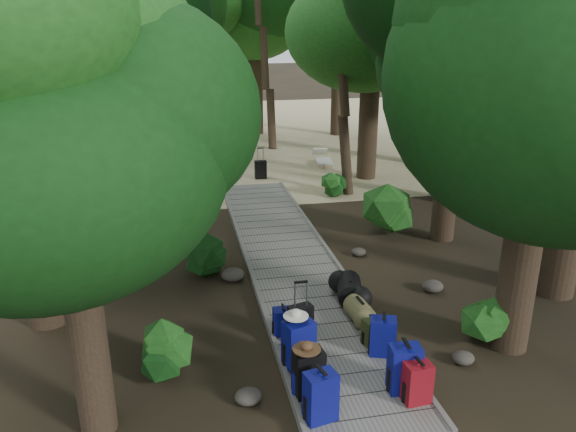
{
  "coord_description": "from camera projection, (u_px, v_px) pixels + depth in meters",
  "views": [
    {
      "loc": [
        -2.38,
        -10.39,
        5.21
      ],
      "look_at": [
        0.03,
        1.3,
        1.0
      ],
      "focal_mm": 35.0,
      "sensor_mm": 36.0,
      "label": 1
    }
  ],
  "objects": [
    {
      "name": "ground",
      "position": [
        299.0,
        281.0,
        11.78
      ],
      "size": [
        120.0,
        120.0,
        0.0
      ],
      "primitive_type": "plane",
      "color": "black",
      "rests_on": "ground"
    },
    {
      "name": "sand_beach",
      "position": [
        225.0,
        135.0,
        26.56
      ],
      "size": [
        40.0,
        22.0,
        0.02
      ],
      "primitive_type": "cube",
      "color": "#C6B986",
      "rests_on": "ground"
    },
    {
      "name": "boardwalk",
      "position": [
        289.0,
        259.0,
        12.69
      ],
      "size": [
        2.0,
        12.0,
        0.12
      ],
      "primitive_type": "cube",
      "color": "slate",
      "rests_on": "ground"
    },
    {
      "name": "backpack_left_a",
      "position": [
        321.0,
        394.0,
        7.43
      ],
      "size": [
        0.47,
        0.37,
        0.78
      ],
      "primitive_type": null,
      "rotation": [
        0.0,
        0.0,
        0.22
      ],
      "color": "navy",
      "rests_on": "boardwalk"
    },
    {
      "name": "backpack_left_b",
      "position": [
        309.0,
        370.0,
        7.93
      ],
      "size": [
        0.46,
        0.35,
        0.78
      ],
      "primitive_type": null,
      "rotation": [
        0.0,
        0.0,
        0.13
      ],
      "color": "black",
      "rests_on": "boardwalk"
    },
    {
      "name": "backpack_left_c",
      "position": [
        299.0,
        341.0,
        8.6
      ],
      "size": [
        0.53,
        0.44,
        0.84
      ],
      "primitive_type": null,
      "rotation": [
        0.0,
        0.0,
        0.31
      ],
      "color": "navy",
      "rests_on": "boardwalk"
    },
    {
      "name": "backpack_left_d",
      "position": [
        283.0,
        320.0,
        9.51
      ],
      "size": [
        0.35,
        0.25,
        0.52
      ],
      "primitive_type": null,
      "rotation": [
        0.0,
        0.0,
        -0.02
      ],
      "color": "navy",
      "rests_on": "boardwalk"
    },
    {
      "name": "backpack_right_a",
      "position": [
        417.0,
        381.0,
        7.8
      ],
      "size": [
        0.39,
        0.3,
        0.67
      ],
      "primitive_type": null,
      "rotation": [
        0.0,
        0.0,
        0.09
      ],
      "color": "maroon",
      "rests_on": "boardwalk"
    },
    {
      "name": "backpack_right_b",
      "position": [
        405.0,
        366.0,
        8.01
      ],
      "size": [
        0.47,
        0.35,
        0.8
      ],
      "primitive_type": null,
      "rotation": [
        0.0,
        0.0,
        -0.08
      ],
      "color": "navy",
      "rests_on": "boardwalk"
    },
    {
      "name": "backpack_right_c",
      "position": [
        383.0,
        335.0,
        8.91
      ],
      "size": [
        0.48,
        0.41,
        0.69
      ],
      "primitive_type": null,
      "rotation": [
        0.0,
        0.0,
        -0.34
      ],
      "color": "navy",
      "rests_on": "boardwalk"
    },
    {
      "name": "backpack_right_d",
      "position": [
        373.0,
        330.0,
        9.23
      ],
      "size": [
        0.37,
        0.31,
        0.49
      ],
      "primitive_type": null,
      "rotation": [
        0.0,
        0.0,
        0.29
      ],
      "color": "#303A18",
      "rests_on": "boardwalk"
    },
    {
      "name": "duffel_right_khaki",
      "position": [
        360.0,
        311.0,
        9.93
      ],
      "size": [
        0.44,
        0.62,
        0.39
      ],
      "primitive_type": null,
      "rotation": [
        0.0,
        0.0,
        0.08
      ],
      "color": "brown",
      "rests_on": "boardwalk"
    },
    {
      "name": "duffel_right_black",
      "position": [
        350.0,
        289.0,
        10.64
      ],
      "size": [
        0.64,
        0.84,
        0.47
      ],
      "primitive_type": null,
      "rotation": [
        0.0,
        0.0,
        -0.24
      ],
      "color": "black",
      "rests_on": "boardwalk"
    },
    {
      "name": "suitcase_on_boardwalk",
      "position": [
        301.0,
        323.0,
        9.34
      ],
      "size": [
        0.44,
        0.32,
        0.62
      ],
      "primitive_type": null,
      "rotation": [
        0.0,
        0.0,
        0.27
      ],
      "color": "black",
      "rests_on": "boardwalk"
    },
    {
      "name": "lone_suitcase_on_sand",
      "position": [
        261.0,
        170.0,
        19.16
      ],
      "size": [
        0.4,
        0.23,
        0.62
      ],
      "primitive_type": null,
      "rotation": [
        0.0,
        0.0,
        0.01
      ],
      "color": "black",
      "rests_on": "sand_beach"
    },
    {
      "name": "hat_brown",
      "position": [
        307.0,
        346.0,
        7.72
      ],
      "size": [
        0.4,
        0.4,
        0.12
      ],
      "primitive_type": null,
      "color": "#51351E",
      "rests_on": "backpack_left_b"
    },
    {
      "name": "hat_white",
      "position": [
        296.0,
        312.0,
        8.46
      ],
      "size": [
        0.39,
        0.39,
        0.13
      ],
      "primitive_type": null,
      "color": "silver",
      "rests_on": "backpack_left_c"
    },
    {
      "name": "kayak",
      "position": [
        156.0,
        164.0,
        20.49
      ],
      "size": [
        1.34,
        3.52,
        0.34
      ],
      "primitive_type": "ellipsoid",
      "rotation": [
        0.0,
        0.0,
        0.17
      ],
      "color": "#C13810",
      "rests_on": "sand_beach"
    },
    {
      "name": "sun_lounger",
      "position": [
        324.0,
        158.0,
        20.91
      ],
      "size": [
        0.81,
        1.79,
        0.56
      ],
      "primitive_type": null,
      "rotation": [
        0.0,
        0.0,
        -0.15
      ],
      "color": "silver",
      "rests_on": "sand_beach"
    },
    {
      "name": "tree_right_a",
      "position": [
        547.0,
        87.0,
        8.03
      ],
      "size": [
        5.13,
        5.13,
        8.55
      ],
      "primitive_type": null,
      "color": "black",
      "rests_on": "ground"
    },
    {
      "name": "tree_right_c",
      "position": [
        458.0,
        71.0,
        12.71
      ],
      "size": [
        4.73,
        4.73,
        8.19
      ],
      "primitive_type": null,
      "color": "black",
      "rests_on": "ground"
    },
    {
      "name": "tree_right_d",
      "position": [
        461.0,
        31.0,
        15.41
      ],
      "size": [
        5.32,
        5.32,
        9.76
      ],
      "primitive_type": null,
      "color": "black",
      "rests_on": "ground"
    },
    {
      "name": "tree_right_e",
      "position": [
        372.0,
        37.0,
        17.85
      ],
      "size": [
        5.16,
        5.16,
        9.29
      ],
      "primitive_type": null,
      "color": "black",
      "rests_on": "ground"
    },
    {
      "name": "tree_right_f",
      "position": [
        424.0,
        30.0,
        19.9
      ],
      "size": [
        5.41,
        5.41,
        9.66
      ],
      "primitive_type": null,
      "color": "black",
      "rests_on": "ground"
    },
    {
      "name": "tree_left_a",
      "position": [
        67.0,
        183.0,
        6.43
      ],
      "size": [
        4.11,
        4.11,
        6.86
      ],
      "primitive_type": null,
      "color": "black",
      "rests_on": "ground"
    },
    {
      "name": "tree_left_b",
      "position": [
        4.0,
        35.0,
        8.57
      ],
      "size": [
        5.52,
        5.52,
        9.93
      ],
      "primitive_type": null,
      "color": "black",
      "rests_on": "ground"
    },
    {
      "name": "tree_left_c",
      "position": [
        119.0,
        67.0,
        12.72
      ],
      "size": [
        4.8,
        4.8,
        8.35
      ],
      "primitive_type": null,
      "color": "black",
      "rests_on": "ground"
    },
    {
      "name": "tree_back_a",
      "position": [
        189.0,
        24.0,
        23.55
      ],
      "size": [
        5.74,
        5.74,
        9.94
      ],
      "primitive_type": null,
      "color": "black",
      "rests_on": "ground"
    },
    {
      "name": "tree_back_b",
      "position": [
        254.0,
        18.0,
        25.14
      ],
      "size": [
        5.83,
        5.83,
        10.42
      ],
      "primitive_type": null,
      "color": "black",
      "rests_on": "ground"
    },
    {
      "name": "tree_back_c",
      "position": [
        340.0,
        32.0,
        25.1
      ],
      "size": [
        5.15,
        5.15,
        9.27
      ],
      "primitive_type": null,
      "color": "black",
      "rests_on": "ground"
    },
    {
      "name": "tree_back_d",
      "position": [
        98.0,
        39.0,
        23.25
      ],
      "size": [
        5.28,
        5.28,
        8.8
      ],
      "primitive_type": null,
      "color": "black",
      "rests_on": "ground"
    },
    {
      "name": "palm_right_a",
      "position": [
        354.0,
        74.0,
        16.64
      ],
      "size": [
        4.29,
        4.29,
        7.31
      ],
      "primitive_type": null,
      "color": "#144613",
      "rests_on": "ground"
    },
    {
      "name": "palm_right_b",
      "position": [
        375.0,
        46.0,
        21.5
      ],
      "size": [
        4.37,
        4.37,
        8.43
      ],
      "primitive_type": null,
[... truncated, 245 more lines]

